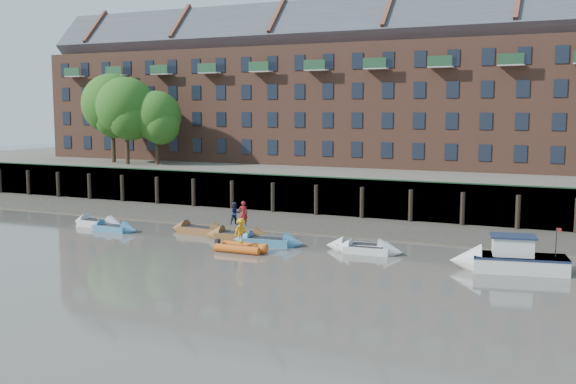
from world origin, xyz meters
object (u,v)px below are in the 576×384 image
Objects in this scene: rowboat_2 at (200,230)px; rowboat_6 at (368,250)px; rowboat_1 at (113,228)px; person_rower_a at (243,214)px; rowboat_0 at (98,223)px; person_rib_crew at (241,231)px; person_rower_b at (235,214)px; motor_launch at (500,259)px; rowboat_3 at (239,236)px; rib_tender at (243,248)px; rowboat_4 at (268,241)px; rowboat_5 at (361,247)px.

rowboat_2 is 13.09m from rowboat_6.
person_rower_a reaches higher than rowboat_1.
person_rib_crew reaches higher than rowboat_0.
person_rib_crew is (14.31, -3.54, 1.09)m from rowboat_0.
person_rower_a is (12.59, -0.06, 1.57)m from rowboat_0.
rowboat_6 is 2.82× the size of person_rower_b.
person_rower_a is (-17.06, 1.86, 1.16)m from motor_launch.
rib_tender is (2.13, -3.32, -0.00)m from rowboat_3.
person_rower_b is at bearing 172.02° from rowboat_6.
rowboat_1 is 12.54m from rowboat_4.
person_rower_a is at bearing 9.48° from rowboat_3.
rowboat_5 is 1.04× the size of rowboat_6.
rib_tender is 1.09m from person_rib_crew.
rib_tender is (-7.21, -2.79, 0.03)m from rowboat_6.
rowboat_4 is 1.13× the size of rowboat_6.
rowboat_0 is 1.06× the size of rowboat_5.
person_rower_b reaches higher than motor_launch.
rowboat_2 is at bearing 17.78° from rowboat_1.
person_rower_a is (0.31, 0.09, 1.56)m from rowboat_3.
rowboat_3 reaches higher than rowboat_6.
rowboat_6 is at bearing -20.20° from motor_launch.
person_rower_b is at bearing 57.73° from person_rib_crew.
motor_launch is (8.65, -1.83, 0.42)m from rowboat_5.
rib_tender is 2.10× the size of person_rib_crew.
rowboat_5 is at bearing -38.83° from person_rib_crew.
person_rower_a is at bearing -17.63° from motor_launch.
rowboat_5 is 7.41m from rib_tender.
rowboat_1 is at bearing -21.63° from rowboat_0.
rowboat_1 is at bearing 102.47° from person_rib_crew.
rowboat_4 is at bearing 128.79° from person_rower_a.
rowboat_3 is 3.22× the size of person_rower_b.
rowboat_1 is 0.87× the size of rowboat_2.
person_rower_b reaches higher than person_rib_crew.
person_rib_crew is (-15.33, -1.62, 0.68)m from motor_launch.
motor_launch is at bearing -56.37° from person_rower_b.
rowboat_2 is at bearing 159.86° from rowboat_3.
rowboat_4 is 14.78m from motor_launch.
person_rib_crew reaches higher than rowboat_1.
motor_launch is at bearing -18.09° from rowboat_5.
motor_launch is at bearing -0.43° from rowboat_1.
rib_tender is at bearing -159.01° from rowboat_5.
rowboat_5 is 2.91× the size of person_rib_crew.
rowboat_4 is (2.63, -0.84, -0.00)m from rowboat_3.
motor_launch reaches higher than rowboat_5.
rowboat_1 is 27.30m from motor_launch.
rowboat_2 is 3.77m from rowboat_3.
person_rower_a reaches higher than rowboat_5.
person_rower_a is 1.07× the size of person_rib_crew.
rowboat_6 is 7.74m from rib_tender.
motor_launch is 3.80× the size of person_rower_a.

